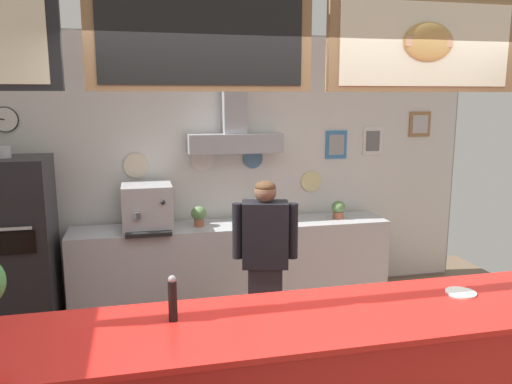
{
  "coord_description": "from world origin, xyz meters",
  "views": [
    {
      "loc": [
        -0.94,
        -2.74,
        2.2
      ],
      "look_at": [
        -0.12,
        0.83,
        1.51
      ],
      "focal_mm": 35.81,
      "sensor_mm": 36.0,
      "label": 1
    }
  ],
  "objects_px": {
    "pepper_grinder": "(173,298)",
    "espresso_machine": "(147,207)",
    "potted_rosemary": "(338,209)",
    "potted_sage": "(264,211)",
    "potted_thyme": "(199,215)",
    "shop_worker": "(265,269)",
    "pizza_oven": "(11,247)",
    "condiment_plate": "(461,293)"
  },
  "relations": [
    {
      "from": "potted_rosemary",
      "to": "espresso_machine",
      "type": "bearing_deg",
      "value": -179.61
    },
    {
      "from": "potted_thyme",
      "to": "pepper_grinder",
      "type": "relative_size",
      "value": 0.87
    },
    {
      "from": "shop_worker",
      "to": "potted_sage",
      "type": "distance_m",
      "value": 1.36
    },
    {
      "from": "shop_worker",
      "to": "pepper_grinder",
      "type": "distance_m",
      "value": 1.63
    },
    {
      "from": "potted_thyme",
      "to": "potted_rosemary",
      "type": "bearing_deg",
      "value": -0.03
    },
    {
      "from": "potted_sage",
      "to": "potted_rosemary",
      "type": "height_order",
      "value": "potted_sage"
    },
    {
      "from": "condiment_plate",
      "to": "potted_thyme",
      "type": "bearing_deg",
      "value": 113.78
    },
    {
      "from": "espresso_machine",
      "to": "potted_rosemary",
      "type": "relative_size",
      "value": 2.78
    },
    {
      "from": "potted_thyme",
      "to": "potted_sage",
      "type": "bearing_deg",
      "value": 0.41
    },
    {
      "from": "potted_sage",
      "to": "pepper_grinder",
      "type": "height_order",
      "value": "pepper_grinder"
    },
    {
      "from": "espresso_machine",
      "to": "potted_thyme",
      "type": "bearing_deg",
      "value": 1.66
    },
    {
      "from": "pizza_oven",
      "to": "potted_sage",
      "type": "xyz_separation_m",
      "value": [
        2.44,
        0.2,
        0.17
      ]
    },
    {
      "from": "espresso_machine",
      "to": "potted_sage",
      "type": "relative_size",
      "value": 2.53
    },
    {
      "from": "pizza_oven",
      "to": "condiment_plate",
      "type": "relative_size",
      "value": 10.39
    },
    {
      "from": "shop_worker",
      "to": "potted_rosemary",
      "type": "relative_size",
      "value": 7.94
    },
    {
      "from": "potted_thyme",
      "to": "pepper_grinder",
      "type": "xyz_separation_m",
      "value": [
        -0.44,
        -2.67,
        0.21
      ]
    },
    {
      "from": "potted_rosemary",
      "to": "potted_sage",
      "type": "bearing_deg",
      "value": 179.6
    },
    {
      "from": "potted_sage",
      "to": "condiment_plate",
      "type": "height_order",
      "value": "condiment_plate"
    },
    {
      "from": "espresso_machine",
      "to": "potted_sage",
      "type": "bearing_deg",
      "value": 0.95
    },
    {
      "from": "potted_rosemary",
      "to": "pepper_grinder",
      "type": "bearing_deg",
      "value": -126.37
    },
    {
      "from": "potted_thyme",
      "to": "condiment_plate",
      "type": "height_order",
      "value": "condiment_plate"
    },
    {
      "from": "shop_worker",
      "to": "potted_thyme",
      "type": "distance_m",
      "value": 1.37
    },
    {
      "from": "espresso_machine",
      "to": "pepper_grinder",
      "type": "height_order",
      "value": "espresso_machine"
    },
    {
      "from": "potted_thyme",
      "to": "pizza_oven",
      "type": "bearing_deg",
      "value": -173.55
    },
    {
      "from": "pizza_oven",
      "to": "condiment_plate",
      "type": "distance_m",
      "value": 3.86
    },
    {
      "from": "pepper_grinder",
      "to": "condiment_plate",
      "type": "relative_size",
      "value": 1.41
    },
    {
      "from": "potted_sage",
      "to": "condiment_plate",
      "type": "xyz_separation_m",
      "value": [
        0.5,
        -2.69,
        0.1
      ]
    },
    {
      "from": "condiment_plate",
      "to": "espresso_machine",
      "type": "bearing_deg",
      "value": 122.45
    },
    {
      "from": "shop_worker",
      "to": "potted_rosemary",
      "type": "height_order",
      "value": "shop_worker"
    },
    {
      "from": "condiment_plate",
      "to": "pepper_grinder",
      "type": "bearing_deg",
      "value": 179.63
    },
    {
      "from": "espresso_machine",
      "to": "potted_rosemary",
      "type": "xyz_separation_m",
      "value": [
        2.04,
        0.01,
        -0.12
      ]
    },
    {
      "from": "potted_sage",
      "to": "potted_thyme",
      "type": "relative_size",
      "value": 1.03
    },
    {
      "from": "pizza_oven",
      "to": "potted_sage",
      "type": "distance_m",
      "value": 2.46
    },
    {
      "from": "pepper_grinder",
      "to": "espresso_machine",
      "type": "bearing_deg",
      "value": 91.59
    },
    {
      "from": "espresso_machine",
      "to": "potted_thyme",
      "type": "height_order",
      "value": "espresso_machine"
    },
    {
      "from": "potted_rosemary",
      "to": "condiment_plate",
      "type": "xyz_separation_m",
      "value": [
        -0.35,
        -2.68,
        0.11
      ]
    },
    {
      "from": "potted_thyme",
      "to": "condiment_plate",
      "type": "relative_size",
      "value": 1.23
    },
    {
      "from": "pizza_oven",
      "to": "espresso_machine",
      "type": "bearing_deg",
      "value": 8.41
    },
    {
      "from": "pepper_grinder",
      "to": "pizza_oven",
      "type": "bearing_deg",
      "value": 117.98
    },
    {
      "from": "shop_worker",
      "to": "potted_thyme",
      "type": "relative_size",
      "value": 7.45
    },
    {
      "from": "pizza_oven",
      "to": "potted_thyme",
      "type": "relative_size",
      "value": 8.45
    },
    {
      "from": "potted_thyme",
      "to": "pepper_grinder",
      "type": "bearing_deg",
      "value": -99.36
    }
  ]
}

